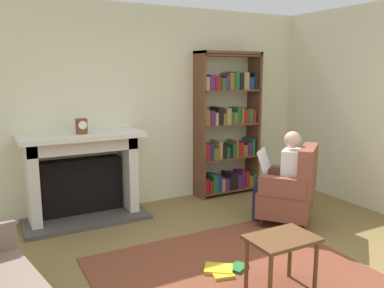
{
  "coord_description": "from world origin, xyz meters",
  "views": [
    {
      "loc": [
        -1.92,
        -2.56,
        1.84
      ],
      "look_at": [
        0.1,
        1.2,
        1.05
      ],
      "focal_mm": 37.15,
      "sensor_mm": 36.0,
      "label": 1
    }
  ],
  "objects_px": {
    "seated_reader": "(283,173)",
    "armchair_reading": "(292,190)",
    "mantel_clock": "(82,126)",
    "bookshelf": "(228,127)",
    "side_table": "(282,246)",
    "fireplace": "(82,174)"
  },
  "relations": [
    {
      "from": "fireplace",
      "to": "side_table",
      "type": "bearing_deg",
      "value": -67.7
    },
    {
      "from": "mantel_clock",
      "to": "side_table",
      "type": "distance_m",
      "value": 2.74
    },
    {
      "from": "bookshelf",
      "to": "armchair_reading",
      "type": "bearing_deg",
      "value": -90.13
    },
    {
      "from": "armchair_reading",
      "to": "seated_reader",
      "type": "distance_m",
      "value": 0.23
    },
    {
      "from": "mantel_clock",
      "to": "armchair_reading",
      "type": "distance_m",
      "value": 2.63
    },
    {
      "from": "mantel_clock",
      "to": "seated_reader",
      "type": "height_order",
      "value": "mantel_clock"
    },
    {
      "from": "fireplace",
      "to": "seated_reader",
      "type": "bearing_deg",
      "value": -31.62
    },
    {
      "from": "fireplace",
      "to": "bookshelf",
      "type": "height_order",
      "value": "bookshelf"
    },
    {
      "from": "side_table",
      "to": "fireplace",
      "type": "bearing_deg",
      "value": 112.3
    },
    {
      "from": "mantel_clock",
      "to": "seated_reader",
      "type": "distance_m",
      "value": 2.48
    },
    {
      "from": "bookshelf",
      "to": "side_table",
      "type": "distance_m",
      "value": 2.86
    },
    {
      "from": "mantel_clock",
      "to": "fireplace",
      "type": "bearing_deg",
      "value": 87.65
    },
    {
      "from": "mantel_clock",
      "to": "armchair_reading",
      "type": "bearing_deg",
      "value": -30.49
    },
    {
      "from": "mantel_clock",
      "to": "armchair_reading",
      "type": "xyz_separation_m",
      "value": [
        2.17,
        -1.28,
        -0.76
      ]
    },
    {
      "from": "mantel_clock",
      "to": "bookshelf",
      "type": "distance_m",
      "value": 2.19
    },
    {
      "from": "armchair_reading",
      "to": "seated_reader",
      "type": "relative_size",
      "value": 0.85
    },
    {
      "from": "side_table",
      "to": "seated_reader",
      "type": "bearing_deg",
      "value": 49.08
    },
    {
      "from": "seated_reader",
      "to": "armchair_reading",
      "type": "bearing_deg",
      "value": 90.0
    },
    {
      "from": "fireplace",
      "to": "armchair_reading",
      "type": "height_order",
      "value": "fireplace"
    },
    {
      "from": "seated_reader",
      "to": "side_table",
      "type": "distance_m",
      "value": 1.63
    },
    {
      "from": "seated_reader",
      "to": "fireplace",
      "type": "bearing_deg",
      "value": -70.66
    },
    {
      "from": "bookshelf",
      "to": "seated_reader",
      "type": "bearing_deg",
      "value": -93.34
    }
  ]
}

